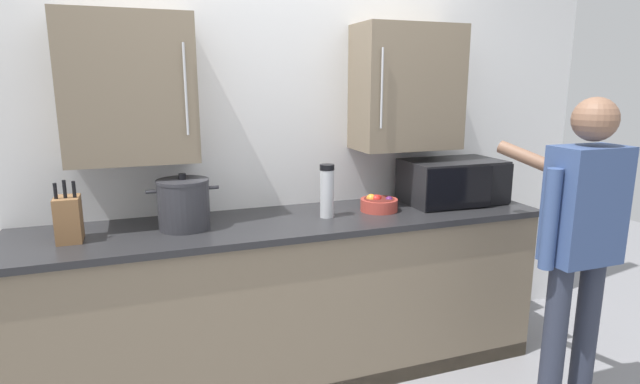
# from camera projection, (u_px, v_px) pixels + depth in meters

# --- Properties ---
(back_wall_tiled) EXTENTS (4.36, 0.44, 2.82)m
(back_wall_tiled) POSITION_uv_depth(u_px,v_px,m) (274.00, 118.00, 2.94)
(back_wall_tiled) COLOR white
(back_wall_tiled) RESTS_ON ground_plane
(counter_unit) EXTENTS (2.87, 0.65, 0.93)m
(counter_unit) POSITION_uv_depth(u_px,v_px,m) (292.00, 299.00, 2.85)
(counter_unit) COLOR #756651
(counter_unit) RESTS_ON ground_plane
(microwave_oven) EXTENTS (0.59, 0.40, 0.26)m
(microwave_oven) POSITION_uv_depth(u_px,v_px,m) (449.00, 182.00, 3.10)
(microwave_oven) COLOR black
(microwave_oven) RESTS_ON counter_unit
(knife_block) EXTENTS (0.11, 0.15, 0.30)m
(knife_block) POSITION_uv_depth(u_px,v_px,m) (69.00, 219.00, 2.35)
(knife_block) COLOR brown
(knife_block) RESTS_ON counter_unit
(stock_pot) EXTENTS (0.36, 0.26, 0.28)m
(stock_pot) POSITION_uv_depth(u_px,v_px,m) (184.00, 204.00, 2.55)
(stock_pot) COLOR #2D2D33
(stock_pot) RESTS_ON counter_unit
(thermos_flask) EXTENTS (0.08, 0.08, 0.29)m
(thermos_flask) POSITION_uv_depth(u_px,v_px,m) (327.00, 191.00, 2.76)
(thermos_flask) COLOR #B7BABF
(thermos_flask) RESTS_ON counter_unit
(fruit_bowl) EXTENTS (0.21, 0.21, 0.10)m
(fruit_bowl) POSITION_uv_depth(u_px,v_px,m) (379.00, 204.00, 2.92)
(fruit_bowl) COLOR #AD3D33
(fruit_bowl) RESTS_ON counter_unit
(person_figure) EXTENTS (0.44, 0.64, 1.59)m
(person_figure) POSITION_uv_depth(u_px,v_px,m) (579.00, 235.00, 2.38)
(person_figure) COLOR #282D3D
(person_figure) RESTS_ON ground_plane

